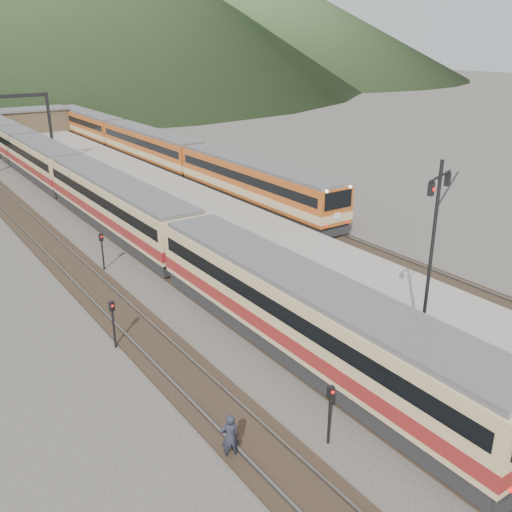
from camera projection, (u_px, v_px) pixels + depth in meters
track_main at (90, 210)px, 45.59m from camera, size 2.60×200.00×0.23m
track_far at (25, 221)px, 42.94m from camera, size 2.60×200.00×0.23m
track_second at (213, 189)px, 51.69m from camera, size 2.60×200.00×0.23m
platform at (164, 200)px, 46.87m from camera, size 8.00×100.00×1.00m
station_shed at (31, 120)px, 76.84m from camera, size 9.40×4.40×3.10m
hill_c at (207, 5)px, 225.51m from camera, size 160.00×160.00×50.00m
main_train at (70, 175)px, 48.06m from camera, size 3.03×83.11×3.70m
second_train at (151, 147)px, 60.98m from camera, size 2.87×58.93×3.51m
signal_mast at (433, 240)px, 21.79m from camera, size 2.09×0.86×7.84m
short_signal_a at (330, 407)px, 19.00m from camera, size 0.25×0.20×2.27m
short_signal_b at (102, 246)px, 33.56m from camera, size 0.24×0.19×2.27m
short_signal_c at (113, 318)px, 24.99m from camera, size 0.26×0.23×2.27m
worker at (230, 437)px, 18.53m from camera, size 0.71×0.58×1.69m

